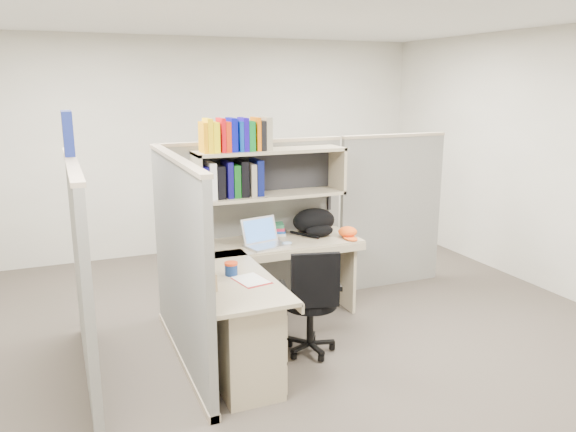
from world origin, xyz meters
name	(u,v)px	position (x,y,z in m)	size (l,w,h in m)	color
ground	(290,342)	(0.00, 0.00, 0.00)	(6.00, 6.00, 0.00)	#353029
room_shell	(290,152)	(0.00, 0.00, 1.62)	(6.00, 6.00, 6.00)	#B5B1A4
cubicle	(230,231)	(-0.37, 0.45, 0.91)	(3.79, 1.84, 1.95)	#5B5B57
desk	(255,314)	(-0.41, -0.29, 0.44)	(1.74, 1.75, 0.73)	gray
laptop	(267,233)	(-0.04, 0.44, 0.86)	(0.35, 0.35, 0.25)	silver
backpack	(316,222)	(0.54, 0.63, 0.85)	(0.42, 0.32, 0.25)	black
orange_cap	(348,232)	(0.78, 0.45, 0.78)	(0.18, 0.21, 0.10)	#ED5214
snack_canister	(231,268)	(-0.55, -0.16, 0.78)	(0.10, 0.10, 0.10)	navy
tissue_box	(206,277)	(-0.80, -0.40, 0.83)	(0.12, 0.12, 0.20)	tan
mouse	(287,243)	(0.15, 0.41, 0.75)	(0.09, 0.06, 0.03)	#96B4D4
paper_cup	(263,235)	(0.01, 0.67, 0.78)	(0.07, 0.07, 0.09)	white
book_stack	(277,229)	(0.20, 0.80, 0.78)	(0.15, 0.21, 0.10)	gray
loose_paper	(251,280)	(-0.45, -0.32, 0.73)	(0.20, 0.26, 0.00)	white
task_chair	(311,318)	(0.07, -0.27, 0.32)	(0.51, 0.47, 0.90)	black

